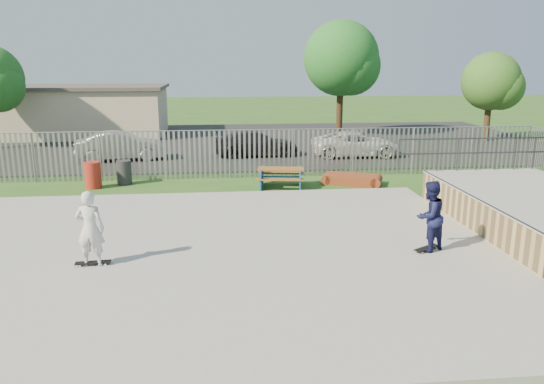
{
  "coord_description": "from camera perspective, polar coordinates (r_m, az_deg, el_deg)",
  "views": [
    {
      "loc": [
        0.52,
        -12.6,
        4.75
      ],
      "look_at": [
        2.03,
        2.0,
        1.1
      ],
      "focal_mm": 35.0,
      "sensor_mm": 36.0,
      "label": 1
    }
  ],
  "objects": [
    {
      "name": "car_dark",
      "position": [
        27.05,
        -1.72,
        5.22
      ],
      "size": [
        4.43,
        2.08,
        1.25
      ],
      "primitive_type": "imported",
      "rotation": [
        0.0,
        0.0,
        1.65
      ],
      "color": "black",
      "rests_on": "parking_lot"
    },
    {
      "name": "quarter_pipe",
      "position": [
        16.86,
        26.54,
        -1.94
      ],
      "size": [
        5.5,
        7.05,
        2.19
      ],
      "color": "tan",
      "rests_on": "ground"
    },
    {
      "name": "concrete_slab",
      "position": [
        13.45,
        -7.79,
        -6.51
      ],
      "size": [
        15.0,
        12.0,
        0.15
      ],
      "primitive_type": "cube",
      "color": "#999993",
      "rests_on": "ground"
    },
    {
      "name": "skater_white",
      "position": [
        12.76,
        -18.98,
        -3.74
      ],
      "size": [
        0.68,
        0.48,
        1.77
      ],
      "primitive_type": "imported",
      "rotation": [
        0.0,
        0.0,
        3.04
      ],
      "color": "silver",
      "rests_on": "concrete_slab"
    },
    {
      "name": "car_white",
      "position": [
        27.26,
        9.03,
        5.11
      ],
      "size": [
        4.53,
        2.2,
        1.24
      ],
      "primitive_type": "imported",
      "rotation": [
        0.0,
        0.0,
        1.54
      ],
      "color": "silver",
      "rests_on": "parking_lot"
    },
    {
      "name": "building",
      "position": [
        36.74,
        -19.49,
        8.27
      ],
      "size": [
        10.4,
        6.4,
        3.2
      ],
      "color": "beige",
      "rests_on": "ground"
    },
    {
      "name": "trash_bin_grey",
      "position": [
        21.63,
        -15.62,
        2.04
      ],
      "size": [
        0.57,
        0.57,
        0.95
      ],
      "primitive_type": "cylinder",
      "color": "#28282B",
      "rests_on": "ground"
    },
    {
      "name": "trash_bin_red",
      "position": [
        21.32,
        -18.7,
        1.74
      ],
      "size": [
        0.61,
        0.61,
        1.01
      ],
      "primitive_type": "cylinder",
      "color": "maroon",
      "rests_on": "ground"
    },
    {
      "name": "tree_mid",
      "position": [
        34.37,
        7.44,
        14.05
      ],
      "size": [
        4.69,
        4.69,
        7.24
      ],
      "color": "#3A2817",
      "rests_on": "ground"
    },
    {
      "name": "car_silver",
      "position": [
        26.84,
        -15.95,
        4.78
      ],
      "size": [
        4.4,
        2.13,
        1.39
      ],
      "primitive_type": "imported",
      "rotation": [
        0.0,
        0.0,
        1.73
      ],
      "color": "#A6A6AB",
      "rests_on": "parking_lot"
    },
    {
      "name": "tree_right",
      "position": [
        34.54,
        22.48,
        10.92
      ],
      "size": [
        3.42,
        3.42,
        5.27
      ],
      "color": "#3F2D19",
      "rests_on": "ground"
    },
    {
      "name": "skateboard_a",
      "position": [
        13.83,
        16.32,
        -5.88
      ],
      "size": [
        0.79,
        0.58,
        0.08
      ],
      "rotation": [
        0.0,
        0.0,
        0.54
      ],
      "color": "black",
      "rests_on": "concrete_slab"
    },
    {
      "name": "skateboard_b",
      "position": [
        13.03,
        -18.68,
        -7.29
      ],
      "size": [
        0.81,
        0.26,
        0.08
      ],
      "rotation": [
        0.0,
        0.0,
        0.08
      ],
      "color": "black",
      "rests_on": "concrete_slab"
    },
    {
      "name": "ground",
      "position": [
        13.47,
        -7.78,
        -6.81
      ],
      "size": [
        120.0,
        120.0,
        0.0
      ],
      "primitive_type": "plane",
      "color": "#26561D",
      "rests_on": "ground"
    },
    {
      "name": "funbox",
      "position": [
        21.13,
        8.59,
        1.35
      ],
      "size": [
        2.15,
        1.62,
        0.39
      ],
      "rotation": [
        0.0,
        0.0,
        -0.39
      ],
      "color": "maroon",
      "rests_on": "ground"
    },
    {
      "name": "fence",
      "position": [
        17.6,
        -4.19,
        1.62
      ],
      "size": [
        26.04,
        16.02,
        2.0
      ],
      "color": "gray",
      "rests_on": "ground"
    },
    {
      "name": "parking_lot",
      "position": [
        31.96,
        -6.79,
        5.33
      ],
      "size": [
        40.0,
        18.0,
        0.02
      ],
      "primitive_type": "cube",
      "color": "black",
      "rests_on": "ground"
    },
    {
      "name": "picnic_table",
      "position": [
        20.35,
        0.95,
        1.56
      ],
      "size": [
        1.97,
        1.71,
        0.75
      ],
      "rotation": [
        0.0,
        0.0,
        -0.15
      ],
      "color": "brown",
      "rests_on": "ground"
    },
    {
      "name": "skater_navy",
      "position": [
        13.57,
        16.56,
        -2.51
      ],
      "size": [
        1.08,
        1.02,
        1.77
      ],
      "primitive_type": "imported",
      "rotation": [
        0.0,
        0.0,
        3.68
      ],
      "color": "#151843",
      "rests_on": "concrete_slab"
    }
  ]
}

